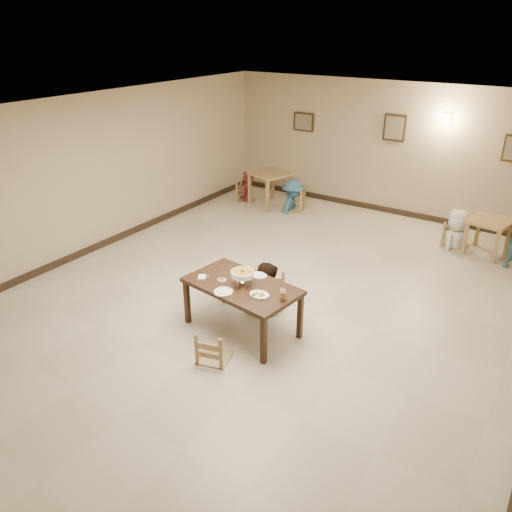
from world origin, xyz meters
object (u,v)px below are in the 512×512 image
Objects in this scene: chair_near at (213,331)px; bg_table_left at (270,178)px; bg_table_right at (489,227)px; bg_chair_ll at (247,183)px; main_diner at (265,263)px; chair_far at (268,279)px; drink_glass at (283,295)px; curry_warmer at (242,274)px; bg_chair_rl at (459,224)px; bg_diner_b at (294,180)px; bg_chair_lr at (293,189)px; bg_diner_a at (247,171)px; bg_diner_c at (461,210)px; main_table at (242,289)px.

chair_near reaches higher than bg_table_left.
bg_table_right is 0.88× the size of bg_chair_ll.
main_diner reaches higher than chair_near.
drink_glass is at bearing -65.11° from chair_far.
curry_warmer is 5.40m from bg_table_right.
bg_chair_rl is (1.87, 4.88, -0.45)m from curry_warmer.
main_diner is at bearing -159.03° from bg_chair_ll.
chair_far reaches higher than bg_chair_ll.
chair_far is at bearing -168.05° from bg_diner_b.
bg_diner_b is at bearing -44.39° from bg_chair_lr.
curry_warmer is at bearing 20.33° from bg_diner_a.
bg_chair_ll is 5.14m from bg_diner_c.
bg_diner_c is at bearing 0.00° from bg_chair_rl.
bg_diner_c is at bearing 69.02° from curry_warmer.
bg_chair_rl is 0.29m from bg_diner_c.
bg_diner_a is at bearing -75.01° from bg_diner_c.
main_diner reaches higher than bg_chair_rl.
bg_chair_lr reaches higher than bg_table_left.
main_table is at bearing -62.21° from bg_table_left.
bg_diner_c reaches higher than chair_far.
chair_far is at bearing 100.79° from main_table.
bg_chair_ll is 0.62× the size of bg_diner_a.
drink_glass is at bearing 1.46° from bg_diner_c.
bg_chair_ll is at bearing -75.01° from bg_diner_c.
chair_near reaches higher than bg_table_right.
bg_diner_a is 5.13m from bg_diner_c.
chair_far is 1.15× the size of chair_near.
bg_diner_c is at bearing -123.46° from chair_near.
bg_table_left is at bearing 117.90° from curry_warmer.
chair_near is at bearing 17.03° from bg_diner_a.
bg_chair_ll is at bearing 123.83° from curry_warmer.
bg_chair_lr is at bearing -39.17° from bg_diner_b.
bg_diner_b is (-1.95, 4.92, -0.18)m from curry_warmer.
chair_near is (0.12, -1.55, -0.07)m from chair_far.
bg_table_left is 0.70× the size of bg_diner_b.
bg_table_right is 4.40m from bg_diner_b.
main_table is at bearing -99.71° from chair_near.
chair_near is 6.57m from bg_diner_a.
chair_near is 0.92× the size of bg_chair_ll.
chair_far is 0.94× the size of bg_chair_lr.
bg_table_left is at bearing 94.87° from bg_chair_rl.
drink_glass reaches higher than bg_table_right.
bg_diner_c reaches higher than bg_chair_ll.
bg_table_left is 4.48m from bg_diner_c.
bg_diner_a is at bearing -75.33° from chair_near.
main_diner is 4.65m from bg_diner_b.
bg_diner_a reaches higher than bg_chair_lr.
bg_diner_b is (1.31, 0.06, -0.02)m from bg_diner_a.
main_table is 1.70× the size of chair_far.
bg_table_right is 0.61m from bg_diner_c.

